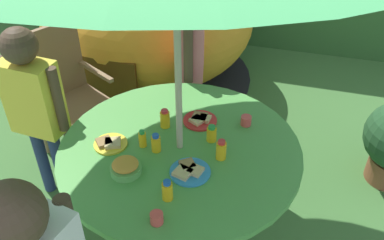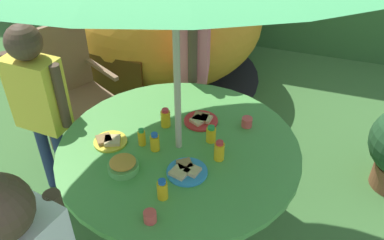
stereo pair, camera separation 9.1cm
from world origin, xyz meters
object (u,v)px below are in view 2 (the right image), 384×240
object	(u,v)px
wooden_chair	(72,85)
plate_far_right	(201,120)
juice_bottle_center_back	(162,190)
juice_bottle_mid_left	(155,142)
dome_tent	(156,16)
juice_bottle_far_left	(219,151)
child_in_yellow_shirt	(37,94)
garden_table	(179,159)
juice_bottle_near_left	(142,137)
juice_bottle_center_front	(211,134)
cup_far	(247,122)
plate_front_edge	(110,141)
juice_bottle_mid_right	(166,118)
child_in_pink_shirt	(195,43)
snack_bowl	(123,165)
plate_near_right	(186,171)
cup_near	(150,217)

from	to	relation	value
wooden_chair	plate_far_right	xyz separation A→B (m)	(1.15, -0.32, 0.16)
juice_bottle_center_back	juice_bottle_mid_left	distance (m)	0.37
dome_tent	juice_bottle_far_left	size ratio (longest dim) A/B	18.02
juice_bottle_center_back	child_in_yellow_shirt	bearing A→B (deg)	155.59
garden_table	wooden_chair	size ratio (longest dim) A/B	1.34
garden_table	juice_bottle_near_left	bearing A→B (deg)	-166.41
wooden_chair	dome_tent	distance (m)	1.28
juice_bottle_near_left	plate_far_right	bearing A→B (deg)	51.04
plate_far_right	juice_bottle_center_back	size ratio (longest dim) A/B	1.78
juice_bottle_center_front	cup_far	bearing A→B (deg)	50.83
plate_front_edge	juice_bottle_mid_right	world-z (taller)	juice_bottle_mid_right
plate_far_right	juice_bottle_far_left	size ratio (longest dim) A/B	1.72
juice_bottle_far_left	plate_far_right	bearing A→B (deg)	123.64
garden_table	child_in_pink_shirt	world-z (taller)	child_in_pink_shirt
wooden_chair	juice_bottle_far_left	bearing A→B (deg)	-86.52
juice_bottle_near_left	snack_bowl	bearing A→B (deg)	-91.67
child_in_pink_shirt	plate_front_edge	distance (m)	1.08
garden_table	plate_front_edge	size ratio (longest dim) A/B	7.18
juice_bottle_near_left	juice_bottle_mid_right	distance (m)	0.22
wooden_chair	dome_tent	bearing A→B (deg)	19.94
wooden_chair	juice_bottle_center_front	distance (m)	1.36
garden_table	plate_front_edge	distance (m)	0.42
snack_bowl	plate_near_right	size ratio (longest dim) A/B	0.76
plate_near_right	juice_bottle_far_left	xyz separation A→B (m)	(0.14, 0.16, 0.04)
juice_bottle_far_left	plate_front_edge	bearing A→B (deg)	-174.17
plate_far_right	cup_far	world-z (taller)	cup_far
juice_bottle_center_front	cup_near	bearing A→B (deg)	-98.88
plate_far_right	juice_bottle_mid_right	size ratio (longest dim) A/B	1.73
plate_front_edge	juice_bottle_far_left	size ratio (longest dim) A/B	1.58
plate_far_right	plate_near_right	size ratio (longest dim) A/B	0.96
cup_near	cup_far	size ratio (longest dim) A/B	0.96
plate_front_edge	wooden_chair	bearing A→B (deg)	135.98
juice_bottle_mid_right	juice_bottle_far_left	bearing A→B (deg)	-25.92
plate_near_right	plate_far_right	bearing A→B (deg)	97.69
plate_front_edge	juice_bottle_mid_left	world-z (taller)	juice_bottle_mid_left
plate_front_edge	cup_near	distance (m)	0.64
juice_bottle_mid_right	cup_far	xyz separation A→B (m)	(0.47, 0.15, -0.03)
child_in_pink_shirt	plate_near_right	world-z (taller)	child_in_pink_shirt
dome_tent	plate_front_edge	xyz separation A→B (m)	(0.52, -1.95, 0.08)
juice_bottle_center_front	cup_far	world-z (taller)	juice_bottle_center_front
plate_near_right	juice_bottle_center_back	size ratio (longest dim) A/B	1.86
dome_tent	child_in_pink_shirt	bearing A→B (deg)	-49.83
dome_tent	juice_bottle_center_back	xyz separation A→B (m)	(0.97, -2.25, 0.12)
juice_bottle_center_front	plate_far_right	bearing A→B (deg)	124.65
juice_bottle_near_left	child_in_pink_shirt	bearing A→B (deg)	90.36
child_in_pink_shirt	juice_bottle_near_left	bearing A→B (deg)	-12.19
juice_bottle_mid_right	plate_front_edge	bearing A→B (deg)	-134.44
plate_near_right	juice_bottle_mid_right	xyz separation A→B (m)	(-0.25, 0.35, 0.04)
juice_bottle_near_left	juice_bottle_mid_left	world-z (taller)	juice_bottle_mid_left
plate_front_edge	juice_bottle_mid_left	xyz separation A→B (m)	(0.27, 0.03, 0.04)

